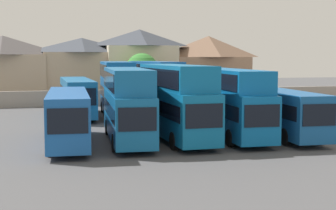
{
  "coord_description": "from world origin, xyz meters",
  "views": [
    {
      "loc": [
        -8.96,
        -32.22,
        5.61
      ],
      "look_at": [
        0.0,
        3.0,
        2.09
      ],
      "focal_mm": 53.83,
      "sensor_mm": 36.0,
      "label": 1
    }
  ],
  "objects_px": {
    "bus_3": "(176,98)",
    "bus_6": "(77,95)",
    "tree_left_of_lot": "(142,70)",
    "house_terrace_far_right": "(208,66)",
    "bus_8": "(156,85)",
    "bus_9": "(194,93)",
    "house_terrace_centre": "(82,68)",
    "bus_4": "(229,99)",
    "bus_2": "(127,101)",
    "bus_7": "(117,86)",
    "bus_1": "(68,115)",
    "bus_5": "(280,110)",
    "house_terrace_left": "(3,68)",
    "house_terrace_right": "(140,64)"
  },
  "relations": [
    {
      "from": "bus_3",
      "to": "bus_6",
      "type": "relative_size",
      "value": 0.94
    },
    {
      "from": "tree_left_of_lot",
      "to": "house_terrace_far_right",
      "type": "bearing_deg",
      "value": 31.04
    },
    {
      "from": "bus_8",
      "to": "tree_left_of_lot",
      "type": "relative_size",
      "value": 1.9
    },
    {
      "from": "bus_6",
      "to": "bus_9",
      "type": "xyz_separation_m",
      "value": [
        11.37,
        -0.04,
        -0.03
      ]
    },
    {
      "from": "house_terrace_centre",
      "to": "house_terrace_far_right",
      "type": "height_order",
      "value": "house_terrace_far_right"
    },
    {
      "from": "bus_4",
      "to": "house_terrace_far_right",
      "type": "distance_m",
      "value": 35.1
    },
    {
      "from": "bus_2",
      "to": "bus_7",
      "type": "height_order",
      "value": "bus_7"
    },
    {
      "from": "bus_1",
      "to": "bus_5",
      "type": "distance_m",
      "value": 14.54
    },
    {
      "from": "bus_7",
      "to": "bus_9",
      "type": "height_order",
      "value": "bus_7"
    },
    {
      "from": "bus_3",
      "to": "bus_5",
      "type": "height_order",
      "value": "bus_3"
    },
    {
      "from": "house_terrace_far_right",
      "to": "bus_8",
      "type": "bearing_deg",
      "value": -122.39
    },
    {
      "from": "bus_5",
      "to": "house_terrace_left",
      "type": "bearing_deg",
      "value": -146.38
    },
    {
      "from": "bus_8",
      "to": "bus_4",
      "type": "bearing_deg",
      "value": 1.65
    },
    {
      "from": "bus_2",
      "to": "bus_7",
      "type": "bearing_deg",
      "value": 177.96
    },
    {
      "from": "bus_4",
      "to": "house_terrace_right",
      "type": "xyz_separation_m",
      "value": [
        0.16,
        32.93,
        1.98
      ]
    },
    {
      "from": "house_terrace_far_right",
      "to": "tree_left_of_lot",
      "type": "relative_size",
      "value": 1.77
    },
    {
      "from": "bus_1",
      "to": "bus_8",
      "type": "relative_size",
      "value": 0.98
    },
    {
      "from": "bus_3",
      "to": "bus_6",
      "type": "distance_m",
      "value": 15.79
    },
    {
      "from": "bus_5",
      "to": "house_terrace_far_right",
      "type": "height_order",
      "value": "house_terrace_far_right"
    },
    {
      "from": "bus_2",
      "to": "house_terrace_far_right",
      "type": "height_order",
      "value": "house_terrace_far_right"
    },
    {
      "from": "bus_1",
      "to": "bus_9",
      "type": "height_order",
      "value": "bus_9"
    },
    {
      "from": "bus_5",
      "to": "bus_8",
      "type": "distance_m",
      "value": 16.71
    },
    {
      "from": "tree_left_of_lot",
      "to": "bus_2",
      "type": "bearing_deg",
      "value": -103.26
    },
    {
      "from": "bus_1",
      "to": "bus_3",
      "type": "height_order",
      "value": "bus_3"
    },
    {
      "from": "house_terrace_right",
      "to": "house_terrace_left",
      "type": "bearing_deg",
      "value": 178.43
    },
    {
      "from": "bus_7",
      "to": "house_terrace_far_right",
      "type": "relative_size",
      "value": 0.97
    },
    {
      "from": "bus_4",
      "to": "bus_7",
      "type": "xyz_separation_m",
      "value": [
        -5.66,
        14.43,
        0.2
      ]
    },
    {
      "from": "bus_2",
      "to": "bus_4",
      "type": "distance_m",
      "value": 7.18
    },
    {
      "from": "bus_9",
      "to": "house_terrace_right",
      "type": "distance_m",
      "value": 18.68
    },
    {
      "from": "house_terrace_centre",
      "to": "bus_3",
      "type": "bearing_deg",
      "value": -84.07
    },
    {
      "from": "bus_1",
      "to": "tree_left_of_lot",
      "type": "relative_size",
      "value": 1.87
    },
    {
      "from": "bus_4",
      "to": "bus_5",
      "type": "relative_size",
      "value": 1.03
    },
    {
      "from": "bus_3",
      "to": "bus_9",
      "type": "bearing_deg",
      "value": 156.89
    },
    {
      "from": "bus_6",
      "to": "house_terrace_far_right",
      "type": "distance_m",
      "value": 27.23
    },
    {
      "from": "house_terrace_centre",
      "to": "house_terrace_far_right",
      "type": "xyz_separation_m",
      "value": [
        17.31,
        0.3,
        0.23
      ]
    },
    {
      "from": "house_terrace_far_right",
      "to": "tree_left_of_lot",
      "type": "xyz_separation_m",
      "value": [
        -10.65,
        -6.41,
        -0.27
      ]
    },
    {
      "from": "bus_6",
      "to": "house_terrace_centre",
      "type": "height_order",
      "value": "house_terrace_centre"
    },
    {
      "from": "bus_1",
      "to": "house_terrace_centre",
      "type": "relative_size",
      "value": 1.1
    },
    {
      "from": "bus_9",
      "to": "house_terrace_far_right",
      "type": "height_order",
      "value": "house_terrace_far_right"
    },
    {
      "from": "bus_7",
      "to": "house_terrace_far_right",
      "type": "bearing_deg",
      "value": 144.24
    },
    {
      "from": "bus_3",
      "to": "bus_8",
      "type": "bearing_deg",
      "value": 170.78
    },
    {
      "from": "bus_6",
      "to": "house_terrace_far_right",
      "type": "bearing_deg",
      "value": 134.01
    },
    {
      "from": "house_terrace_far_right",
      "to": "tree_left_of_lot",
      "type": "distance_m",
      "value": 12.43
    },
    {
      "from": "bus_1",
      "to": "bus_4",
      "type": "distance_m",
      "value": 11.03
    },
    {
      "from": "bus_8",
      "to": "house_terrace_centre",
      "type": "xyz_separation_m",
      "value": [
        -5.6,
        18.17,
        1.18
      ]
    },
    {
      "from": "house_terrace_left",
      "to": "bus_1",
      "type": "bearing_deg",
      "value": -79.82
    },
    {
      "from": "house_terrace_left",
      "to": "house_terrace_centre",
      "type": "relative_size",
      "value": 1.06
    },
    {
      "from": "house_terrace_left",
      "to": "house_terrace_far_right",
      "type": "relative_size",
      "value": 1.02
    },
    {
      "from": "bus_2",
      "to": "bus_8",
      "type": "bearing_deg",
      "value": 164.5
    },
    {
      "from": "bus_6",
      "to": "tree_left_of_lot",
      "type": "xyz_separation_m",
      "value": [
        8.67,
        12.64,
        2.02
      ]
    }
  ]
}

